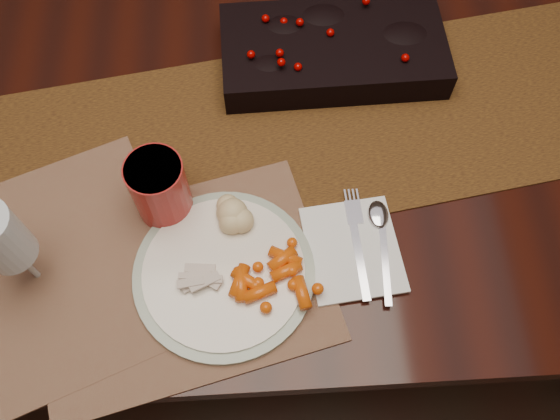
{
  "coord_description": "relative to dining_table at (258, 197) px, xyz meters",
  "views": [
    {
      "loc": [
        0.01,
        -0.64,
        1.59
      ],
      "look_at": [
        0.04,
        -0.25,
        0.8
      ],
      "focal_mm": 38.0,
      "sensor_mm": 36.0,
      "label": 1
    }
  ],
  "objects": [
    {
      "name": "dinner_plate",
      "position": [
        -0.05,
        -0.33,
        0.39
      ],
      "size": [
        0.34,
        0.34,
        0.02
      ],
      "primitive_type": "cylinder",
      "rotation": [
        0.0,
        0.0,
        -0.29
      ],
      "color": "white",
      "rests_on": "placemat_main"
    },
    {
      "name": "mashed_potatoes",
      "position": [
        -0.03,
        -0.25,
        0.42
      ],
      "size": [
        0.09,
        0.08,
        0.04
      ],
      "primitive_type": null,
      "rotation": [
        0.0,
        0.0,
        -0.2
      ],
      "color": "#C5BD91",
      "rests_on": "dinner_plate"
    },
    {
      "name": "table_runner",
      "position": [
        -0.05,
        -0.1,
        0.38
      ],
      "size": [
        1.8,
        0.63,
        0.0
      ],
      "primitive_type": "cube",
      "rotation": [
        0.0,
        0.0,
        0.16
      ],
      "color": "#331C0D",
      "rests_on": "dining_table"
    },
    {
      "name": "dining_table",
      "position": [
        0.0,
        0.0,
        0.0
      ],
      "size": [
        1.8,
        1.0,
        0.75
      ],
      "primitive_type": "cube",
      "color": "black",
      "rests_on": "floor"
    },
    {
      "name": "centerpiece",
      "position": [
        0.15,
        0.07,
        0.42
      ],
      "size": [
        0.39,
        0.21,
        0.08
      ],
      "primitive_type": null,
      "rotation": [
        0.0,
        0.0,
        0.03
      ],
      "color": "black",
      "rests_on": "table_runner"
    },
    {
      "name": "napkin",
      "position": [
        0.14,
        -0.3,
        0.38
      ],
      "size": [
        0.16,
        0.17,
        0.01
      ],
      "primitive_type": "cube",
      "rotation": [
        0.0,
        0.0,
        0.11
      ],
      "color": "white",
      "rests_on": "placemat_main"
    },
    {
      "name": "spoon",
      "position": [
        0.19,
        -0.3,
        0.39
      ],
      "size": [
        0.04,
        0.16,
        0.0
      ],
      "primitive_type": null,
      "rotation": [
        0.0,
        0.0,
        -0.06
      ],
      "color": "silver",
      "rests_on": "napkin"
    },
    {
      "name": "placemat_main",
      "position": [
        -0.12,
        -0.33,
        0.38
      ],
      "size": [
        0.49,
        0.4,
        0.0
      ],
      "primitive_type": "cube",
      "rotation": [
        0.0,
        0.0,
        0.24
      ],
      "color": "brown",
      "rests_on": "dining_table"
    },
    {
      "name": "placemat_second",
      "position": [
        -0.38,
        -0.33,
        0.38
      ],
      "size": [
        0.6,
        0.53,
        0.0
      ],
      "primitive_type": "cube",
      "rotation": [
        0.0,
        0.0,
        0.37
      ],
      "color": "#986849",
      "rests_on": "dining_table"
    },
    {
      "name": "floor",
      "position": [
        0.0,
        0.0,
        -0.38
      ],
      "size": [
        5.0,
        5.0,
        0.0
      ],
      "primitive_type": "plane",
      "color": "black",
      "rests_on": "ground"
    },
    {
      "name": "baby_carrots",
      "position": [
        0.02,
        -0.34,
        0.4
      ],
      "size": [
        0.12,
        0.1,
        0.02
      ],
      "primitive_type": null,
      "rotation": [
        0.0,
        0.0,
        -0.05
      ],
      "color": "#DC4F09",
      "rests_on": "dinner_plate"
    },
    {
      "name": "wine_glass",
      "position": [
        -0.33,
        -0.31,
        0.47
      ],
      "size": [
        0.09,
        0.09,
        0.19
      ],
      "primitive_type": null,
      "rotation": [
        0.0,
        0.0,
        -0.35
      ],
      "color": "silver",
      "rests_on": "dining_table"
    },
    {
      "name": "red_cup",
      "position": [
        -0.14,
        -0.21,
        0.44
      ],
      "size": [
        0.1,
        0.1,
        0.12
      ],
      "primitive_type": "cylinder",
      "rotation": [
        0.0,
        0.0,
        -0.17
      ],
      "color": "#A31A17",
      "rests_on": "placemat_main"
    },
    {
      "name": "fork",
      "position": [
        0.15,
        -0.3,
        0.39
      ],
      "size": [
        0.03,
        0.16,
        0.0
      ],
      "primitive_type": null,
      "rotation": [
        0.0,
        0.0,
        0.05
      ],
      "color": "white",
      "rests_on": "napkin"
    },
    {
      "name": "turkey_shreds",
      "position": [
        -0.08,
        -0.34,
        0.4
      ],
      "size": [
        0.07,
        0.06,
        0.01
      ],
      "primitive_type": null,
      "rotation": [
        0.0,
        0.0,
        0.11
      ],
      "color": "#CEA48E",
      "rests_on": "dinner_plate"
    }
  ]
}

